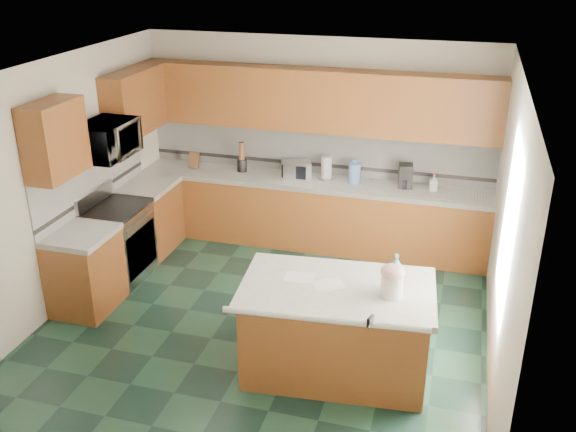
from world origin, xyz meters
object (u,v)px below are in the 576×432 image
(treat_jar, at_px, (392,286))
(coffee_maker, at_px, (405,176))
(toaster_oven, at_px, (296,169))
(knife_block, at_px, (194,160))
(island_base, at_px, (336,332))
(island_top, at_px, (337,289))
(soap_bottle_island, at_px, (396,273))

(treat_jar, xyz_separation_m, coffee_maker, (-0.18, 2.73, 0.04))
(treat_jar, distance_m, toaster_oven, 3.14)
(coffee_maker, bearing_deg, knife_block, 172.06)
(island_base, bearing_deg, treat_jar, -9.70)
(island_top, bearing_deg, coffee_maker, 78.30)
(island_base, bearing_deg, knife_block, 128.48)
(island_top, bearing_deg, knife_block, 128.48)
(island_top, xyz_separation_m, treat_jar, (0.49, -0.04, 0.13))
(toaster_oven, distance_m, coffee_maker, 1.41)
(soap_bottle_island, height_order, coffee_maker, soap_bottle_island)
(toaster_oven, xyz_separation_m, coffee_maker, (1.41, 0.03, 0.04))
(island_top, distance_m, toaster_oven, 2.89)
(island_base, xyz_separation_m, knife_block, (-2.55, 2.67, 0.60))
(soap_bottle_island, relative_size, coffee_maker, 1.22)
(island_top, xyz_separation_m, knife_block, (-2.55, 2.67, 0.14))
(knife_block, relative_size, coffee_maker, 0.73)
(coffee_maker, bearing_deg, treat_jar, -94.75)
(knife_block, height_order, coffee_maker, coffee_maker)
(island_base, bearing_deg, coffee_maker, 78.30)
(soap_bottle_island, xyz_separation_m, coffee_maker, (-0.20, 2.64, -0.03))
(treat_jar, relative_size, toaster_oven, 0.57)
(treat_jar, bearing_deg, island_top, 170.03)
(island_base, xyz_separation_m, toaster_oven, (-1.11, 2.67, 0.60))
(treat_jar, xyz_separation_m, knife_block, (-3.03, 2.70, 0.00))
(island_top, relative_size, treat_jar, 8.48)
(island_base, height_order, toaster_oven, toaster_oven)
(treat_jar, bearing_deg, island_base, 170.03)
(toaster_oven, bearing_deg, island_base, -91.33)
(treat_jar, xyz_separation_m, toaster_oven, (-1.60, 2.70, 0.00))
(island_base, height_order, coffee_maker, coffee_maker)
(treat_jar, distance_m, knife_block, 4.06)
(treat_jar, height_order, coffee_maker, coffee_maker)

